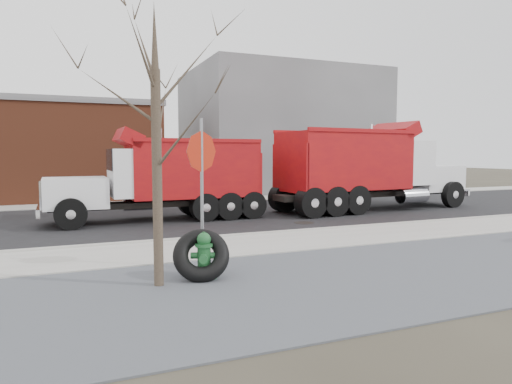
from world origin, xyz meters
name	(u,v)px	position (x,y,z in m)	size (l,w,h in m)	color
ground	(262,247)	(0.00, 0.00, 0.00)	(120.00, 120.00, 0.00)	#383328
gravel_verge	(332,280)	(0.00, -3.50, 0.01)	(60.00, 5.00, 0.03)	slate
sidewalk	(258,244)	(0.00, 0.25, 0.03)	(60.00, 2.50, 0.06)	#9E9B93
curb	(241,235)	(0.00, 1.55, 0.06)	(60.00, 0.15, 0.11)	#9E9B93
road	(199,216)	(0.00, 6.30, 0.01)	(60.00, 9.40, 0.02)	black
far_sidewalk	(169,202)	(0.00, 12.00, 0.03)	(60.00, 2.00, 0.06)	#9E9B93
building_grey	(279,132)	(9.00, 18.00, 4.00)	(12.00, 10.00, 8.00)	gray
bare_tree	(156,109)	(-3.20, -2.60, 3.30)	(3.20, 3.20, 5.20)	#382D23
fire_hydrant	(204,258)	(-2.28, -2.45, 0.43)	(0.54, 0.53, 0.95)	#245F2F
truck_tire	(201,255)	(-2.34, -2.45, 0.49)	(1.29, 1.12, 1.09)	black
stop_sign	(202,169)	(-2.10, -1.70, 2.16)	(0.76, 0.48, 3.21)	gray
dump_truck_red_a	(367,166)	(7.38, 5.57, 1.94)	(9.62, 3.33, 3.82)	black
dump_truck_red_b	(167,175)	(-1.33, 5.81, 1.69)	(7.87, 2.44, 3.32)	black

